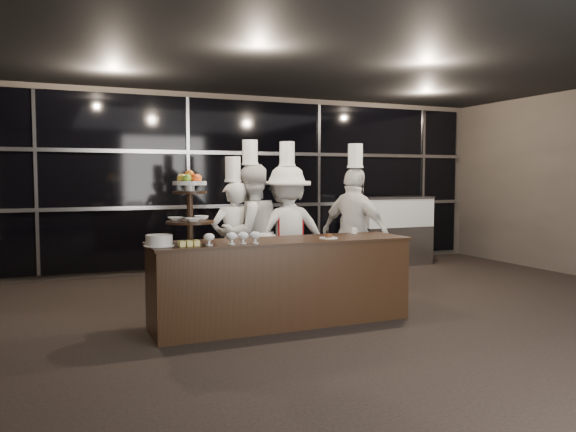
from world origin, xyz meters
name	(u,v)px	position (x,y,z in m)	size (l,w,h in m)	color
room	(436,187)	(0.00, 0.00, 1.50)	(10.00, 10.00, 10.00)	black
window_wall	(256,182)	(0.00, 4.94, 1.50)	(8.60, 0.10, 2.80)	black
buffet_counter	(282,281)	(-1.02, 1.28, 0.47)	(2.84, 0.74, 0.92)	black
display_stand	(190,202)	(-2.02, 1.28, 1.34)	(0.48, 0.48, 0.74)	black
compotes	(235,236)	(-1.62, 1.06, 1.00)	(0.59, 0.11, 0.12)	silver
layer_cake	(159,241)	(-2.34, 1.23, 0.97)	(0.30, 0.30, 0.11)	white
pastry_squares	(189,243)	(-2.08, 1.11, 0.95)	(0.20, 0.13, 0.05)	#F1E276
small_plate	(328,237)	(-0.51, 1.18, 0.94)	(0.20, 0.20, 0.05)	white
chef_cup	(354,231)	(0.01, 1.53, 0.96)	(0.08, 0.08, 0.07)	white
display_case	(393,227)	(2.41, 4.30, 0.69)	(1.37, 0.60, 1.24)	#A5A5AA
chef_a	(233,241)	(-1.24, 2.33, 0.80)	(0.58, 0.39, 1.84)	silver
chef_b	(250,233)	(-1.02, 2.33, 0.89)	(0.97, 0.83, 2.05)	silver
chef_c	(287,233)	(-0.55, 2.25, 0.88)	(1.15, 0.70, 2.04)	silver
chef_d	(355,232)	(0.32, 2.05, 0.88)	(0.81, 1.09, 2.02)	white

